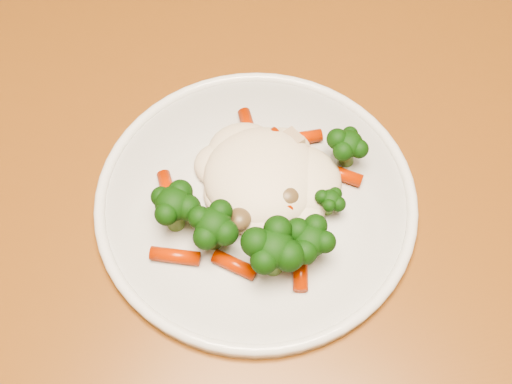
% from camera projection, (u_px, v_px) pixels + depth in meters
% --- Properties ---
extents(dining_table, '(1.34, 0.93, 0.75)m').
position_uv_depth(dining_table, '(308.00, 256.00, 0.65)').
color(dining_table, brown).
rests_on(dining_table, ground).
extents(plate, '(0.28, 0.28, 0.01)m').
position_uv_depth(plate, '(256.00, 200.00, 0.57)').
color(plate, white).
rests_on(plate, dining_table).
extents(meal, '(0.17, 0.18, 0.05)m').
position_uv_depth(meal, '(262.00, 194.00, 0.54)').
color(meal, beige).
rests_on(meal, plate).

